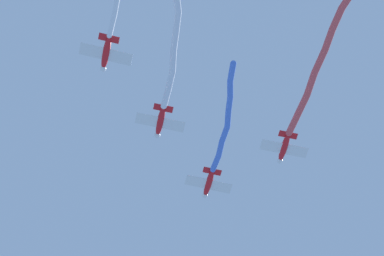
{
  "coord_description": "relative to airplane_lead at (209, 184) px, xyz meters",
  "views": [
    {
      "loc": [
        9.09,
        34.45,
        2.88
      ],
      "look_at": [
        -0.28,
        2.65,
        70.74
      ],
      "focal_mm": 53.53,
      "sensor_mm": 36.0,
      "label": 1
    }
  ],
  "objects": [
    {
      "name": "airplane_lead",
      "position": [
        0.0,
        0.0,
        0.0
      ],
      "size": [
        6.57,
        4.9,
        1.65
      ],
      "rotation": [
        0.0,
        0.0,
        4.67
      ],
      "color": "red"
    },
    {
      "name": "smoke_trail_right_wing",
      "position": [
        -8.52,
        21.85,
        0.9
      ],
      "size": [
        3.03,
        23.48,
        3.07
      ],
      "color": "#DB4C4C"
    },
    {
      "name": "smoke_trail_lead",
      "position": [
        0.85,
        10.2,
        -0.37
      ],
      "size": [
        3.44,
        16.39,
        1.89
      ],
      "color": "#4C75DB"
    },
    {
      "name": "smoke_trail_left_wing",
      "position": [
        10.19,
        18.03,
        0.39
      ],
      "size": [
        4.68,
        17.13,
        2.76
      ],
      "color": "white"
    },
    {
      "name": "airplane_slot",
      "position": [
        17.79,
        14.56,
        -0.3
      ],
      "size": [
        6.57,
        4.9,
        1.65
      ],
      "rotation": [
        0.0,
        0.0,
        4.67
      ],
      "color": "red"
    },
    {
      "name": "airplane_left_wing",
      "position": [
        8.89,
        7.28,
        0.0
      ],
      "size": [
        6.59,
        4.93,
        1.65
      ],
      "rotation": [
        0.0,
        0.0,
        4.65
      ],
      "color": "red"
    },
    {
      "name": "airplane_right_wing",
      "position": [
        -8.18,
        8.08,
        0.3
      ],
      "size": [
        6.6,
        4.94,
        1.65
      ],
      "rotation": [
        0.0,
        0.0,
        4.64
      ],
      "color": "red"
    }
  ]
}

